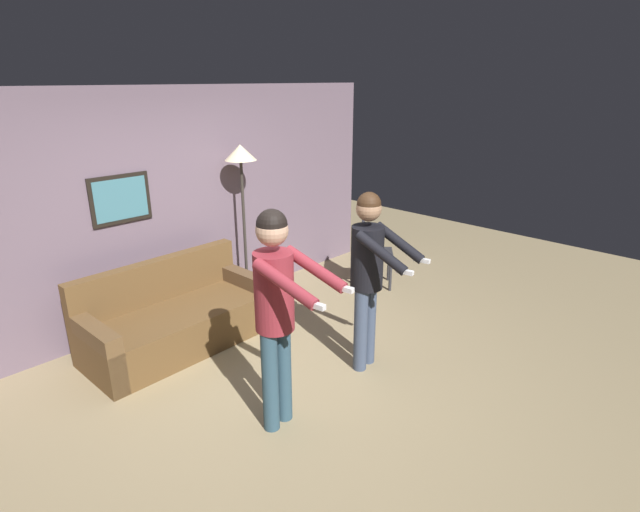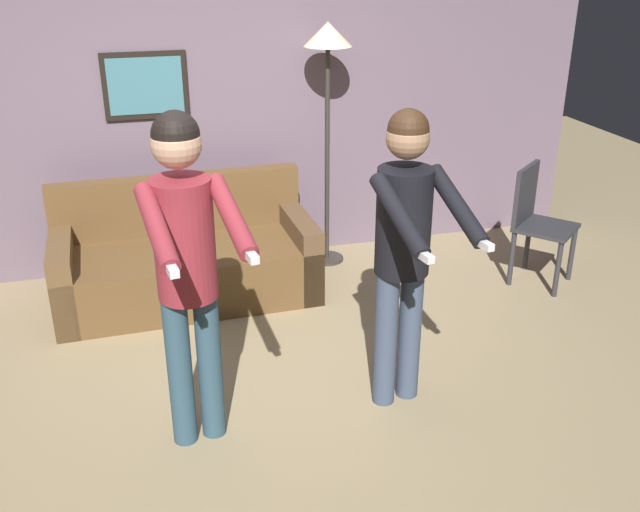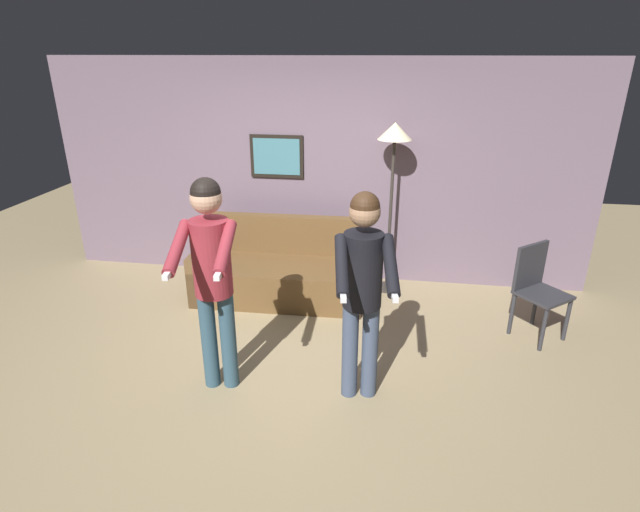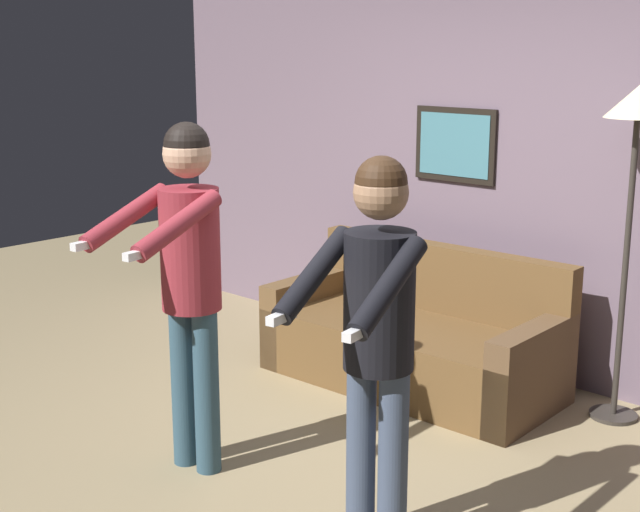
# 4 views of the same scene
# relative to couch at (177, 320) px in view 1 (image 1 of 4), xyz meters

# --- Properties ---
(ground_plane) EXTENTS (12.00, 12.00, 0.00)m
(ground_plane) POSITION_rel_couch_xyz_m (0.33, -1.43, -0.28)
(ground_plane) COLOR #96835F
(back_wall_assembly) EXTENTS (6.40, 0.09, 2.60)m
(back_wall_assembly) POSITION_rel_couch_xyz_m (0.32, 0.66, 1.02)
(back_wall_assembly) COLOR slate
(back_wall_assembly) RESTS_ON ground_plane
(couch) EXTENTS (1.92, 0.89, 0.87)m
(couch) POSITION_rel_couch_xyz_m (0.00, 0.00, 0.00)
(couch) COLOR brown
(couch) RESTS_ON ground_plane
(torchiere_lamp) EXTENTS (0.37, 0.37, 1.95)m
(torchiere_lamp) POSITION_rel_couch_xyz_m (1.21, 0.36, 1.39)
(torchiere_lamp) COLOR #332D28
(torchiere_lamp) RESTS_ON ground_plane
(person_standing_left) EXTENTS (0.50, 0.75, 1.80)m
(person_standing_left) POSITION_rel_couch_xyz_m (-0.12, -1.74, 0.83)
(person_standing_left) COLOR #2F4E5F
(person_standing_left) RESTS_ON ground_plane
(person_standing_right) EXTENTS (0.50, 0.71, 1.73)m
(person_standing_right) POSITION_rel_couch_xyz_m (1.04, -1.70, 0.77)
(person_standing_right) COLOR #3E4A62
(person_standing_right) RESTS_ON ground_plane
(dining_chair_distant) EXTENTS (0.59, 0.59, 0.93)m
(dining_chair_distant) POSITION_rel_couch_xyz_m (2.66, -0.45, 0.25)
(dining_chair_distant) COLOR #2D2D33
(dining_chair_distant) RESTS_ON ground_plane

